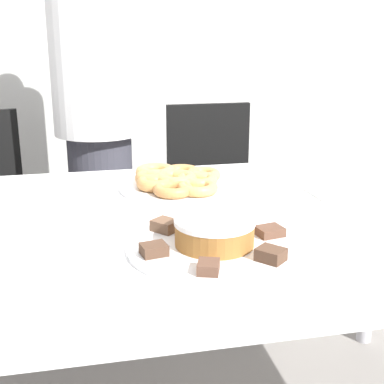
% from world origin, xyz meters
% --- Properties ---
extents(wall_back, '(8.00, 0.05, 2.60)m').
position_xyz_m(wall_back, '(0.00, 1.64, 1.30)').
color(wall_back, silver).
rests_on(wall_back, ground_plane).
extents(table, '(1.89, 1.07, 0.76)m').
position_xyz_m(table, '(0.00, 0.00, 0.69)').
color(table, white).
rests_on(table, ground_plane).
extents(person_standing, '(0.35, 0.35, 1.68)m').
position_xyz_m(person_standing, '(-0.13, 0.92, 0.89)').
color(person_standing, '#383842').
rests_on(person_standing, ground_plane).
extents(office_chair_right, '(0.44, 0.44, 0.90)m').
position_xyz_m(office_chair_right, '(0.38, 1.01, 0.43)').
color(office_chair_right, black).
rests_on(office_chair_right, ground_plane).
extents(plate_cake, '(0.39, 0.39, 0.01)m').
position_xyz_m(plate_cake, '(0.07, -0.20, 0.77)').
color(plate_cake, white).
rests_on(plate_cake, table).
extents(plate_donuts, '(0.35, 0.35, 0.01)m').
position_xyz_m(plate_donuts, '(0.07, 0.28, 0.77)').
color(plate_donuts, white).
rests_on(plate_donuts, table).
extents(frosted_cake, '(0.18, 0.18, 0.06)m').
position_xyz_m(frosted_cake, '(0.07, -0.20, 0.81)').
color(frosted_cake, '#9E662D').
rests_on(frosted_cake, plate_cake).
extents(lamington_0, '(0.07, 0.07, 0.03)m').
position_xyz_m(lamington_0, '(0.16, -0.31, 0.79)').
color(lamington_0, '#513828').
rests_on(lamington_0, plate_cake).
extents(lamington_1, '(0.07, 0.06, 0.02)m').
position_xyz_m(lamington_1, '(0.21, -0.18, 0.78)').
color(lamington_1, brown).
rests_on(lamington_1, plate_cake).
extents(lamington_2, '(0.05, 0.06, 0.02)m').
position_xyz_m(lamington_2, '(0.11, -0.07, 0.79)').
color(lamington_2, brown).
rests_on(lamington_2, plate_cake).
extents(lamington_3, '(0.07, 0.07, 0.03)m').
position_xyz_m(lamington_3, '(-0.03, -0.10, 0.79)').
color(lamington_3, brown).
rests_on(lamington_3, plate_cake).
extents(lamington_4, '(0.06, 0.06, 0.02)m').
position_xyz_m(lamington_4, '(-0.07, -0.23, 0.79)').
color(lamington_4, '#513828').
rests_on(lamington_4, plate_cake).
extents(lamington_5, '(0.06, 0.06, 0.02)m').
position_xyz_m(lamington_5, '(0.02, -0.34, 0.79)').
color(lamington_5, brown).
rests_on(lamington_5, plate_cake).
extents(donut_0, '(0.13, 0.13, 0.04)m').
position_xyz_m(donut_0, '(0.07, 0.28, 0.79)').
color(donut_0, tan).
rests_on(donut_0, plate_donuts).
extents(donut_1, '(0.11, 0.11, 0.04)m').
position_xyz_m(donut_1, '(-0.00, 0.31, 0.79)').
color(donut_1, '#D18E4C').
rests_on(donut_1, plate_donuts).
extents(donut_2, '(0.11, 0.11, 0.04)m').
position_xyz_m(donut_2, '(-0.00, 0.25, 0.79)').
color(donut_2, '#D18E4C').
rests_on(donut_2, plate_donuts).
extents(donut_3, '(0.12, 0.12, 0.03)m').
position_xyz_m(donut_3, '(0.04, 0.18, 0.79)').
color(donut_3, '#C68447').
rests_on(donut_3, plate_donuts).
extents(donut_4, '(0.12, 0.12, 0.03)m').
position_xyz_m(donut_4, '(0.12, 0.18, 0.79)').
color(donut_4, tan).
rests_on(donut_4, plate_donuts).
extents(donut_5, '(0.13, 0.13, 0.03)m').
position_xyz_m(donut_5, '(0.13, 0.26, 0.79)').
color(donut_5, tan).
rests_on(donut_5, plate_donuts).
extents(donut_6, '(0.11, 0.11, 0.03)m').
position_xyz_m(donut_6, '(0.16, 0.32, 0.79)').
color(donut_6, tan).
rests_on(donut_6, plate_donuts).
extents(donut_7, '(0.12, 0.12, 0.04)m').
position_xyz_m(donut_7, '(0.10, 0.35, 0.79)').
color(donut_7, '#D18E4C').
rests_on(donut_7, plate_donuts).
extents(donut_8, '(0.13, 0.13, 0.04)m').
position_xyz_m(donut_8, '(0.02, 0.37, 0.79)').
color(donut_8, tan).
rests_on(donut_8, plate_donuts).
extents(napkin, '(0.16, 0.13, 0.01)m').
position_xyz_m(napkin, '(0.52, 0.12, 0.77)').
color(napkin, white).
rests_on(napkin, table).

